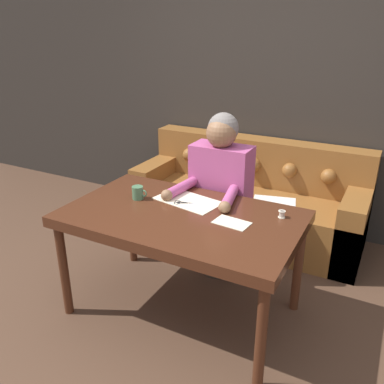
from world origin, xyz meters
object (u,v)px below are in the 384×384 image
object	(u,v)px
dining_table	(181,224)
couch	(248,202)
person	(220,195)
scissors	(184,203)
mug	(138,193)
thread_spool	(282,214)

from	to	relation	value
dining_table	couch	world-z (taller)	couch
couch	person	xyz separation A→B (m)	(0.02, -0.72, 0.35)
couch	scissors	bearing A→B (deg)	-92.61
person	mug	world-z (taller)	person
couch	person	size ratio (longest dim) A/B	1.62
dining_table	person	size ratio (longest dim) A/B	1.16
couch	mug	distance (m)	1.35
mug	couch	bearing A→B (deg)	73.34
thread_spool	person	bearing A→B (deg)	150.00
dining_table	mug	world-z (taller)	mug
person	mug	size ratio (longest dim) A/B	11.32
couch	scissors	xyz separation A→B (m)	(-0.05, -1.14, 0.43)
dining_table	thread_spool	size ratio (longest dim) A/B	33.01
couch	mug	xyz separation A→B (m)	(-0.36, -1.22, 0.47)
couch	mug	world-z (taller)	couch
couch	mug	size ratio (longest dim) A/B	18.33
scissors	couch	bearing A→B (deg)	87.39
person	thread_spool	distance (m)	0.66
dining_table	mug	distance (m)	0.40
dining_table	mug	size ratio (longest dim) A/B	13.15
dining_table	thread_spool	xyz separation A→B (m)	(0.58, 0.24, 0.09)
scissors	thread_spool	distance (m)	0.65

